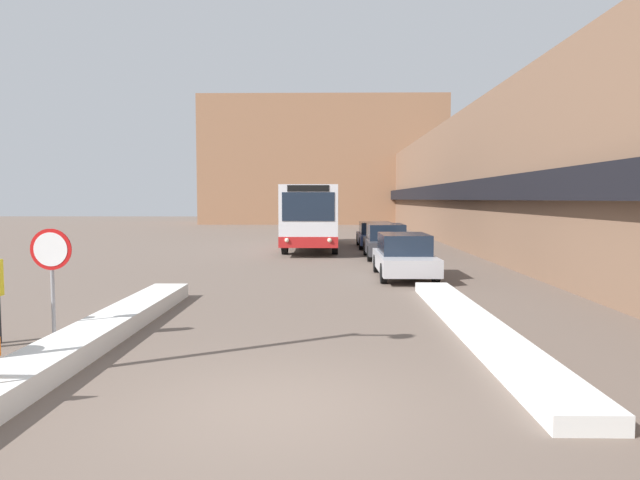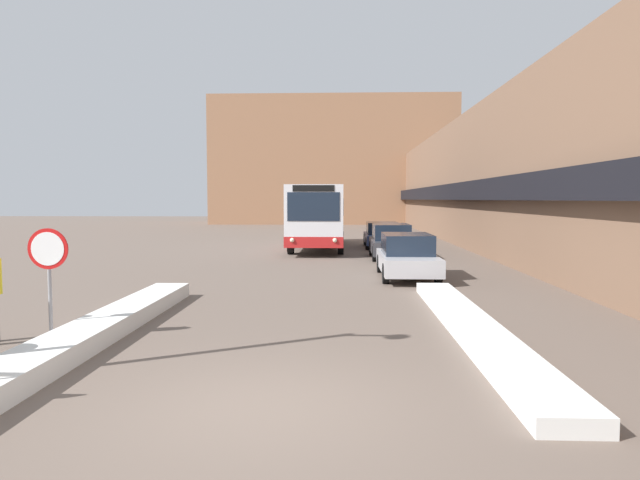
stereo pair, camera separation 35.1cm
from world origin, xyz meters
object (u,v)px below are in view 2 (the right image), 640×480
at_px(city_bus, 319,215).
at_px(parked_car_middle, 391,241).
at_px(parked_car_back, 382,235).
at_px(parked_car_front, 407,256).
at_px(stop_sign, 48,260).

relative_size(city_bus, parked_car_middle, 2.51).
distance_m(city_bus, parked_car_back, 3.67).
height_order(parked_car_middle, parked_car_back, parked_car_middle).
relative_size(parked_car_front, parked_car_middle, 1.02).
bearing_deg(city_bus, parked_car_back, 9.76).
relative_size(city_bus, stop_sign, 5.16).
xyz_separation_m(parked_car_front, parked_car_back, (0.00, 11.94, -0.03)).
height_order(city_bus, parked_car_middle, city_bus).
height_order(parked_car_front, parked_car_middle, parked_car_middle).
distance_m(parked_car_middle, parked_car_back, 5.65).
bearing_deg(parked_car_middle, parked_car_back, 90.00).
relative_size(parked_car_back, stop_sign, 2.16).
bearing_deg(stop_sign, city_bus, 78.38).
xyz_separation_m(city_bus, parked_car_back, (3.45, 0.59, -1.09)).
bearing_deg(parked_car_back, parked_car_front, -90.00).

